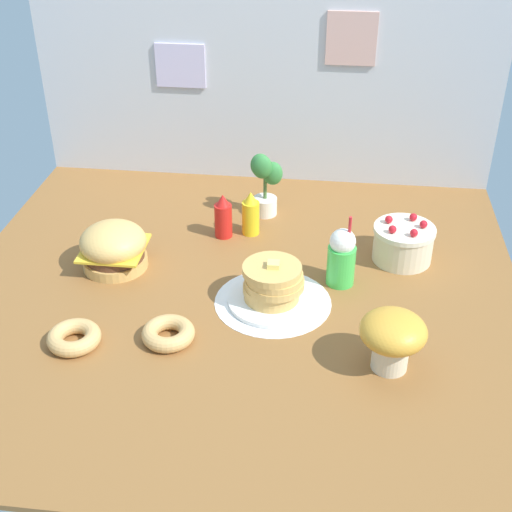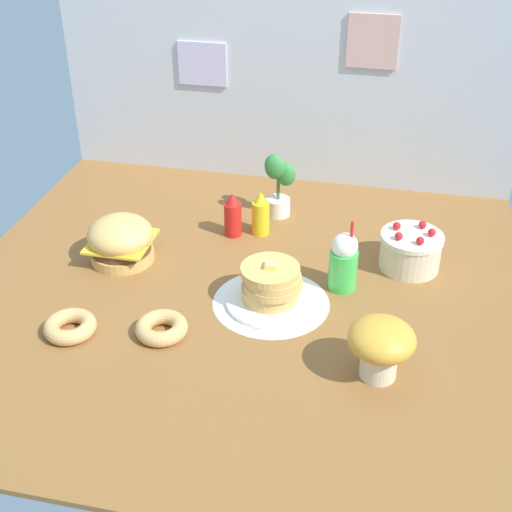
% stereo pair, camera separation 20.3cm
% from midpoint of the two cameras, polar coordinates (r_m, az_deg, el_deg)
% --- Properties ---
extents(ground_plane, '(2.10, 2.00, 0.02)m').
position_cam_midpoint_polar(ground_plane, '(2.58, 0.56, -3.21)').
color(ground_plane, brown).
extents(back_wall, '(2.10, 0.04, 1.01)m').
position_cam_midpoint_polar(back_wall, '(3.24, 4.37, 14.54)').
color(back_wall, silver).
rests_on(back_wall, ground_plane).
extents(doily_mat, '(0.42, 0.42, 0.00)m').
position_cam_midpoint_polar(doily_mat, '(2.53, 3.54, -3.89)').
color(doily_mat, white).
rests_on(doily_mat, ground_plane).
extents(burger, '(0.26, 0.26, 0.18)m').
position_cam_midpoint_polar(burger, '(2.75, -8.92, 1.24)').
color(burger, '#DBA859').
rests_on(burger, ground_plane).
extents(pancake_stack, '(0.33, 0.33, 0.17)m').
position_cam_midpoint_polar(pancake_stack, '(2.49, 3.58, -2.58)').
color(pancake_stack, white).
rests_on(pancake_stack, doily_mat).
extents(layer_cake, '(0.24, 0.24, 0.18)m').
position_cam_midpoint_polar(layer_cake, '(2.77, 14.57, 0.37)').
color(layer_cake, beige).
rests_on(layer_cake, ground_plane).
extents(ketchup_bottle, '(0.07, 0.07, 0.19)m').
position_cam_midpoint_polar(ketchup_bottle, '(2.89, 0.11, 3.26)').
color(ketchup_bottle, red).
rests_on(ketchup_bottle, ground_plane).
extents(mustard_bottle, '(0.07, 0.07, 0.19)m').
position_cam_midpoint_polar(mustard_bottle, '(2.90, 2.48, 3.36)').
color(mustard_bottle, yellow).
rests_on(mustard_bottle, ground_plane).
extents(cream_soda_cup, '(0.11, 0.11, 0.29)m').
position_cam_midpoint_polar(cream_soda_cup, '(2.58, 9.41, -0.51)').
color(cream_soda_cup, green).
rests_on(cream_soda_cup, ground_plane).
extents(donut_pink_glaze, '(0.18, 0.18, 0.05)m').
position_cam_midpoint_polar(donut_pink_glaze, '(2.43, -12.64, -5.68)').
color(donut_pink_glaze, tan).
rests_on(donut_pink_glaze, ground_plane).
extents(donut_chocolate, '(0.18, 0.18, 0.05)m').
position_cam_midpoint_polar(donut_chocolate, '(2.37, -5.29, -5.91)').
color(donut_chocolate, tan).
rests_on(donut_chocolate, ground_plane).
extents(potted_plant, '(0.14, 0.11, 0.29)m').
position_cam_midpoint_polar(potted_plant, '(3.02, 3.76, 5.96)').
color(potted_plant, white).
rests_on(potted_plant, ground_plane).
extents(mushroom_stool, '(0.21, 0.21, 0.20)m').
position_cam_midpoint_polar(mushroom_stool, '(2.20, 12.80, -7.10)').
color(mushroom_stool, beige).
rests_on(mushroom_stool, ground_plane).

